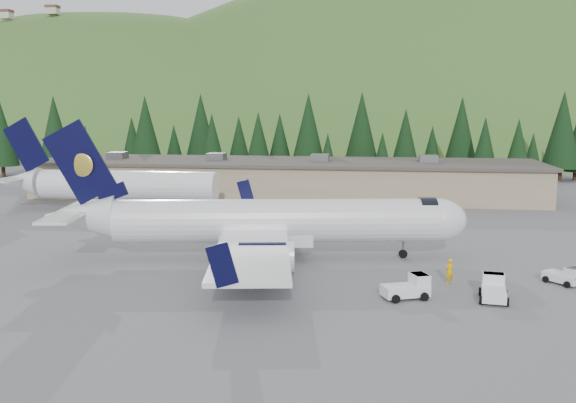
{
  "coord_description": "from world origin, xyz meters",
  "views": [
    {
      "loc": [
        8.28,
        -51.98,
        12.61
      ],
      "look_at": [
        0.0,
        6.0,
        4.0
      ],
      "focal_mm": 40.0,
      "sensor_mm": 36.0,
      "label": 1
    }
  ],
  "objects_px": {
    "baggage_tug_c": "(494,289)",
    "baggage_tug_b": "(566,276)",
    "airliner": "(266,222)",
    "second_airliner": "(105,184)",
    "ramp_worker": "(449,271)",
    "terminal_building": "(285,178)",
    "baggage_tug_a": "(409,288)"
  },
  "relations": [
    {
      "from": "baggage_tug_a",
      "to": "terminal_building",
      "type": "height_order",
      "value": "terminal_building"
    },
    {
      "from": "second_airliner",
      "to": "terminal_building",
      "type": "relative_size",
      "value": 0.39
    },
    {
      "from": "second_airliner",
      "to": "ramp_worker",
      "type": "height_order",
      "value": "second_airliner"
    },
    {
      "from": "second_airliner",
      "to": "ramp_worker",
      "type": "bearing_deg",
      "value": -35.95
    },
    {
      "from": "baggage_tug_b",
      "to": "terminal_building",
      "type": "relative_size",
      "value": 0.04
    },
    {
      "from": "second_airliner",
      "to": "baggage_tug_b",
      "type": "height_order",
      "value": "second_airliner"
    },
    {
      "from": "airliner",
      "to": "terminal_building",
      "type": "bearing_deg",
      "value": 86.49
    },
    {
      "from": "airliner",
      "to": "baggage_tug_b",
      "type": "height_order",
      "value": "airliner"
    },
    {
      "from": "baggage_tug_b",
      "to": "baggage_tug_c",
      "type": "height_order",
      "value": "baggage_tug_c"
    },
    {
      "from": "second_airliner",
      "to": "baggage_tug_c",
      "type": "height_order",
      "value": "second_airliner"
    },
    {
      "from": "second_airliner",
      "to": "terminal_building",
      "type": "bearing_deg",
      "value": 38.78
    },
    {
      "from": "airliner",
      "to": "second_airliner",
      "type": "relative_size",
      "value": 1.28
    },
    {
      "from": "terminal_building",
      "to": "ramp_worker",
      "type": "distance_m",
      "value": 47.6
    },
    {
      "from": "baggage_tug_a",
      "to": "baggage_tug_b",
      "type": "relative_size",
      "value": 1.22
    },
    {
      "from": "baggage_tug_b",
      "to": "baggage_tug_c",
      "type": "relative_size",
      "value": 0.88
    },
    {
      "from": "baggage_tug_c",
      "to": "terminal_building",
      "type": "xyz_separation_m",
      "value": [
        -20.95,
        47.41,
        1.9
      ]
    },
    {
      "from": "baggage_tug_a",
      "to": "baggage_tug_c",
      "type": "height_order",
      "value": "baggage_tug_a"
    },
    {
      "from": "baggage_tug_c",
      "to": "ramp_worker",
      "type": "relative_size",
      "value": 1.72
    },
    {
      "from": "baggage_tug_a",
      "to": "terminal_building",
      "type": "bearing_deg",
      "value": 85.46
    },
    {
      "from": "baggage_tug_a",
      "to": "baggage_tug_b",
      "type": "distance_m",
      "value": 12.32
    },
    {
      "from": "airliner",
      "to": "baggage_tug_c",
      "type": "distance_m",
      "value": 19.46
    },
    {
      "from": "airliner",
      "to": "second_airliner",
      "type": "xyz_separation_m",
      "value": [
        -23.91,
        22.17,
        0.21
      ]
    },
    {
      "from": "baggage_tug_b",
      "to": "ramp_worker",
      "type": "bearing_deg",
      "value": -124.81
    },
    {
      "from": "airliner",
      "to": "second_airliner",
      "type": "distance_m",
      "value": 32.61
    },
    {
      "from": "baggage_tug_b",
      "to": "ramp_worker",
      "type": "height_order",
      "value": "ramp_worker"
    },
    {
      "from": "airliner",
      "to": "second_airliner",
      "type": "height_order",
      "value": "airliner"
    },
    {
      "from": "baggage_tug_c",
      "to": "baggage_tug_b",
      "type": "bearing_deg",
      "value": -44.54
    },
    {
      "from": "airliner",
      "to": "baggage_tug_b",
      "type": "distance_m",
      "value": 23.33
    },
    {
      "from": "second_airliner",
      "to": "baggage_tug_c",
      "type": "distance_m",
      "value": 51.61
    },
    {
      "from": "ramp_worker",
      "to": "baggage_tug_c",
      "type": "bearing_deg",
      "value": 87.88
    },
    {
      "from": "baggage_tug_b",
      "to": "ramp_worker",
      "type": "xyz_separation_m",
      "value": [
        -8.24,
        -0.93,
        0.31
      ]
    },
    {
      "from": "second_airliner",
      "to": "baggage_tug_a",
      "type": "bearing_deg",
      "value": -42.04
    }
  ]
}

